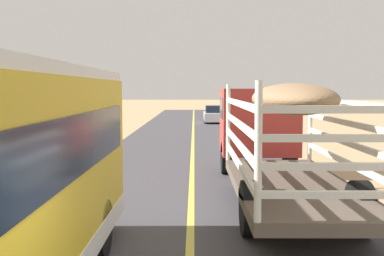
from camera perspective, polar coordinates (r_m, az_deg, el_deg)
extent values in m
cube|color=#B2332D|center=(15.76, 8.23, 0.84)|extent=(2.50, 2.20, 2.20)
cube|color=#192333|center=(15.73, 8.25, 2.48)|extent=(2.53, 1.54, 0.70)
cube|color=brown|center=(10.63, 12.19, -7.15)|extent=(2.50, 6.40, 0.24)
cylinder|color=silver|center=(13.38, 4.51, 0.69)|extent=(0.12, 0.12, 2.20)
cylinder|color=silver|center=(13.76, 14.45, 0.66)|extent=(0.12, 0.12, 2.20)
cylinder|color=silver|center=(7.16, 8.21, -2.98)|extent=(0.12, 0.12, 2.20)
cube|color=silver|center=(10.34, 5.66, -4.24)|extent=(0.08, 6.30, 0.12)
cube|color=silver|center=(10.84, 18.53, -4.05)|extent=(0.08, 6.30, 0.12)
cube|color=silver|center=(7.52, 17.28, -7.90)|extent=(2.40, 0.08, 0.12)
cube|color=silver|center=(10.28, 5.68, -1.81)|extent=(0.08, 6.30, 0.12)
cube|color=silver|center=(10.78, 18.60, -1.74)|extent=(0.08, 6.30, 0.12)
cube|color=silver|center=(7.43, 17.36, -4.59)|extent=(2.40, 0.08, 0.12)
cube|color=silver|center=(10.24, 5.70, 0.63)|extent=(0.08, 6.30, 0.12)
cube|color=silver|center=(10.74, 18.66, 0.60)|extent=(0.08, 6.30, 0.12)
cube|color=silver|center=(7.38, 17.45, -1.21)|extent=(2.40, 0.08, 0.12)
cube|color=silver|center=(10.22, 5.72, 3.09)|extent=(0.08, 6.30, 0.12)
cube|color=silver|center=(10.72, 18.72, 2.94)|extent=(0.08, 6.30, 0.12)
cube|color=silver|center=(7.34, 17.54, 2.20)|extent=(2.40, 0.08, 0.12)
ellipsoid|color=#8C6B4C|center=(10.40, 12.39, 3.53)|extent=(1.75, 3.84, 0.70)
cylinder|color=black|center=(15.78, 4.24, -3.68)|extent=(0.32, 1.10, 1.10)
cylinder|color=black|center=(16.08, 12.03, -3.61)|extent=(0.32, 1.10, 1.10)
cylinder|color=black|center=(9.25, 7.12, -9.83)|extent=(0.32, 1.10, 1.10)
cylinder|color=black|center=(9.75, 20.12, -9.33)|extent=(0.32, 1.10, 1.10)
cylinder|color=black|center=(8.25, -11.44, -12.08)|extent=(0.30, 1.00, 1.00)
cube|color=silver|center=(39.76, 2.79, 1.44)|extent=(1.80, 4.40, 0.70)
cube|color=#192333|center=(39.83, 2.79, 2.38)|extent=(1.53, 2.20, 0.60)
cylinder|color=black|center=(41.06, 1.61, 1.29)|extent=(0.22, 0.66, 0.66)
cylinder|color=black|center=(41.13, 3.81, 1.29)|extent=(0.22, 0.66, 0.66)
cylinder|color=black|center=(38.43, 1.70, 1.05)|extent=(0.22, 0.66, 0.66)
cylinder|color=black|center=(38.50, 4.05, 1.04)|extent=(0.22, 0.66, 0.66)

